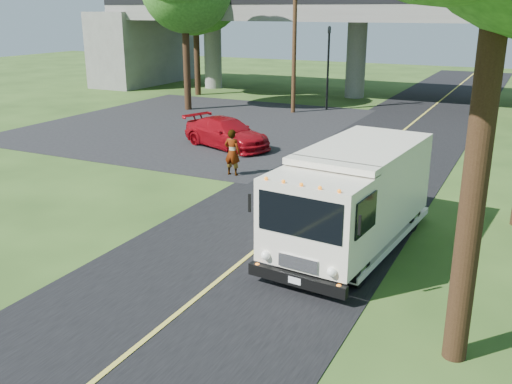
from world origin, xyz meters
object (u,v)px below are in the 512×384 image
Objects in this scene: pedestrian at (232,153)px; red_sedan at (227,133)px; step_van at (353,195)px; traffic_signal at (328,59)px; utility_pole at (294,37)px.

red_sedan is at bearing -57.21° from pedestrian.
step_van is at bearing 143.57° from pedestrian.
pedestrian is at bearing 147.91° from step_van.
traffic_signal is 16.40m from pedestrian.
traffic_signal is 0.58× the size of utility_pole.
step_van is 12.49m from red_sedan.
utility_pole is 4.92× the size of pedestrian.
utility_pole reaches higher than step_van.
red_sedan is (-0.61, -12.10, -2.51)m from traffic_signal.
utility_pole is 1.91× the size of red_sedan.
red_sedan is 4.76m from pedestrian.
traffic_signal reaches higher than pedestrian.
step_van is 7.93m from pedestrian.
traffic_signal is 2.85× the size of pedestrian.
red_sedan is 2.58× the size of pedestrian.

